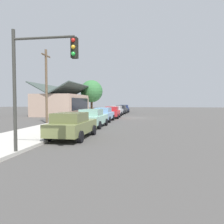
% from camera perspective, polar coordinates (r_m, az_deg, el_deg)
% --- Properties ---
extents(ground_plane, '(120.00, 120.00, 0.00)m').
position_cam_1_polar(ground_plane, '(30.41, 5.41, -1.53)').
color(ground_plane, '#4C4947').
extents(sidewalk_curb, '(60.00, 4.20, 0.16)m').
position_cam_1_polar(sidewalk_curb, '(31.23, -4.90, -1.27)').
color(sidewalk_curb, beige).
rests_on(sidewalk_curb, ground).
extents(car_olive, '(4.61, 2.15, 1.59)m').
position_cam_1_polar(car_olive, '(13.50, -10.36, -3.39)').
color(car_olive, olive).
rests_on(car_olive, ground).
extents(car_seafoam, '(4.38, 2.16, 1.59)m').
position_cam_1_polar(car_seafoam, '(19.22, -5.14, -1.56)').
color(car_seafoam, '#9ED1BC').
rests_on(car_seafoam, ground).
extents(car_skyblue, '(4.65, 1.95, 1.59)m').
position_cam_1_polar(car_skyblue, '(24.65, -2.14, -0.61)').
color(car_skyblue, '#8CB7E0').
rests_on(car_skyblue, ground).
extents(car_cherry, '(4.40, 2.11, 1.59)m').
position_cam_1_polar(car_cherry, '(29.59, 0.04, -0.06)').
color(car_cherry, red).
rests_on(car_cherry, ground).
extents(car_silver, '(4.34, 1.94, 1.59)m').
position_cam_1_polar(car_silver, '(35.43, 1.26, 0.39)').
color(car_silver, silver).
rests_on(car_silver, ground).
extents(car_charcoal, '(4.51, 2.15, 1.59)m').
position_cam_1_polar(car_charcoal, '(40.84, 2.47, 0.70)').
color(car_charcoal, '#2D3035').
rests_on(car_charcoal, ground).
extents(car_navy, '(4.40, 2.11, 1.59)m').
position_cam_1_polar(car_navy, '(46.10, 3.24, 0.93)').
color(car_navy, navy).
rests_on(car_navy, ground).
extents(storefront_building, '(11.29, 6.54, 5.20)m').
position_cam_1_polar(storefront_building, '(37.34, -12.85, 2.03)').
color(storefront_building, tan).
rests_on(storefront_building, ground).
extents(shade_tree, '(4.32, 4.32, 6.46)m').
position_cam_1_polar(shade_tree, '(42.97, -5.37, 5.41)').
color(shade_tree, brown).
rests_on(shade_tree, ground).
extents(traffic_light_main, '(0.37, 2.79, 5.20)m').
position_cam_1_polar(traffic_light_main, '(9.46, -18.80, 10.17)').
color(traffic_light_main, '#383833').
rests_on(traffic_light_main, ground).
extents(utility_pole_wooden, '(1.80, 0.24, 7.50)m').
position_cam_1_polar(utility_pole_wooden, '(23.24, -16.80, 6.76)').
color(utility_pole_wooden, brown).
rests_on(utility_pole_wooden, ground).
extents(fire_hydrant_red, '(0.22, 0.22, 0.71)m').
position_cam_1_polar(fire_hydrant_red, '(38.32, -0.20, 0.10)').
color(fire_hydrant_red, red).
rests_on(fire_hydrant_red, sidewalk_curb).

